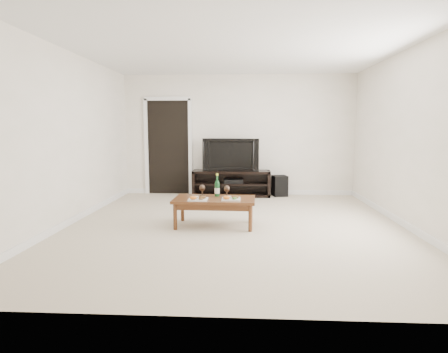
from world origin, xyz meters
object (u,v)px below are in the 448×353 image
at_px(media_console, 231,183).
at_px(subwoofer, 280,186).
at_px(coffee_table, 214,212).
at_px(television, 231,155).

height_order(media_console, subwoofer, media_console).
bearing_deg(media_console, coffee_table, -93.65).
bearing_deg(subwoofer, media_console, 170.91).
relative_size(media_console, television, 1.38).
relative_size(media_console, subwoofer, 3.75).
xyz_separation_m(television, subwoofer, (1.04, 0.07, -0.67)).
xyz_separation_m(media_console, coffee_table, (-0.16, -2.52, -0.07)).
height_order(television, coffee_table, television).
height_order(media_console, television, television).
height_order(television, subwoofer, television).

